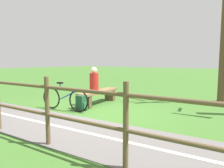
# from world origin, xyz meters

# --- Properties ---
(ground_plane) EXTENTS (80.00, 80.00, 0.00)m
(ground_plane) POSITION_xyz_m (0.00, 0.00, 0.00)
(ground_plane) COLOR #3D6B28
(bench) EXTENTS (2.07, 0.68, 0.48)m
(bench) POSITION_xyz_m (-0.93, -0.71, 0.34)
(bench) COLOR brown
(bench) RESTS_ON ground_plane
(person_seated) EXTENTS (0.34, 0.34, 0.83)m
(person_seated) POSITION_xyz_m (-0.65, -0.67, 0.85)
(person_seated) COLOR #B2231E
(person_seated) RESTS_ON bench
(bicycle) EXTENTS (0.34, 1.72, 0.86)m
(bicycle) POSITION_xyz_m (0.44, -0.91, 0.36)
(bicycle) COLOR black
(bicycle) RESTS_ON ground_plane
(backpack) EXTENTS (0.32, 0.31, 0.46)m
(backpack) POSITION_xyz_m (0.14, -0.47, 0.23)
(backpack) COLOR #1E4C2D
(backpack) RESTS_ON ground_plane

